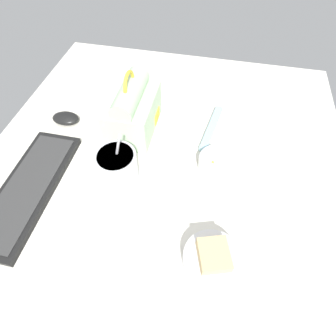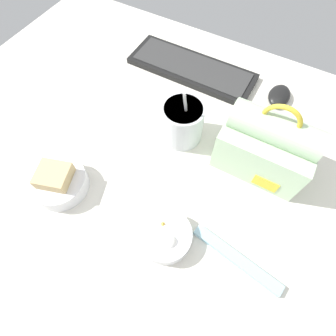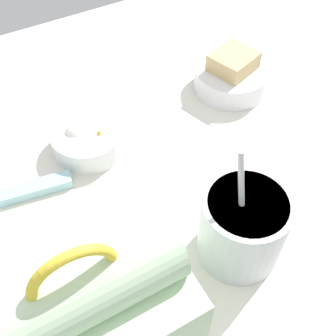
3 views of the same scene
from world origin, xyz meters
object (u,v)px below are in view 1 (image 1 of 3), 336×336
at_px(bento_bowl_sandwich, 212,259).
at_px(computer_mouse, 66,118).
at_px(bento_bowl_snacks, 218,163).
at_px(lunch_bag, 133,110).
at_px(soup_cup, 118,168).
at_px(chopstick_case, 211,128).
at_px(keyboard, 28,188).

relative_size(bento_bowl_sandwich, computer_mouse, 1.45).
bearing_deg(bento_bowl_snacks, lunch_bag, 68.95).
height_order(soup_cup, bento_bowl_sandwich, soup_cup).
height_order(bento_bowl_sandwich, chopstick_case, bento_bowl_sandwich).
distance_m(lunch_bag, bento_bowl_snacks, 0.31).
xyz_separation_m(bento_bowl_sandwich, computer_mouse, (0.37, 0.54, -0.01)).
height_order(bento_bowl_sandwich, bento_bowl_snacks, bento_bowl_sandwich).
xyz_separation_m(keyboard, lunch_bag, (0.30, -0.22, 0.07)).
relative_size(lunch_bag, chopstick_case, 1.01).
xyz_separation_m(keyboard, computer_mouse, (0.28, 0.02, 0.00)).
relative_size(keyboard, bento_bowl_snacks, 3.47).
xyz_separation_m(bento_bowl_snacks, computer_mouse, (0.09, 0.52, -0.01)).
bearing_deg(soup_cup, lunch_bag, 5.03).
distance_m(keyboard, computer_mouse, 0.28).
xyz_separation_m(keyboard, bento_bowl_snacks, (0.19, -0.51, 0.01)).
distance_m(keyboard, soup_cup, 0.26).
bearing_deg(bento_bowl_sandwich, soup_cup, 56.72).
relative_size(lunch_bag, soup_cup, 1.16).
bearing_deg(keyboard, chopstick_case, -54.01).
bearing_deg(chopstick_case, bento_bowl_sandwich, -173.90).
height_order(keyboard, lunch_bag, lunch_bag).
bearing_deg(chopstick_case, lunch_bag, 99.96).
relative_size(keyboard, lunch_bag, 1.90).
relative_size(bento_bowl_sandwich, bento_bowl_snacks, 1.15).
distance_m(keyboard, bento_bowl_snacks, 0.54).
distance_m(lunch_bag, bento_bowl_sandwich, 0.50).
distance_m(soup_cup, bento_bowl_snacks, 0.29).
height_order(soup_cup, chopstick_case, soup_cup).
distance_m(bento_bowl_snacks, chopstick_case, 0.16).
bearing_deg(bento_bowl_snacks, computer_mouse, 80.21).
bearing_deg(keyboard, computer_mouse, 3.46).
height_order(lunch_bag, chopstick_case, lunch_bag).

